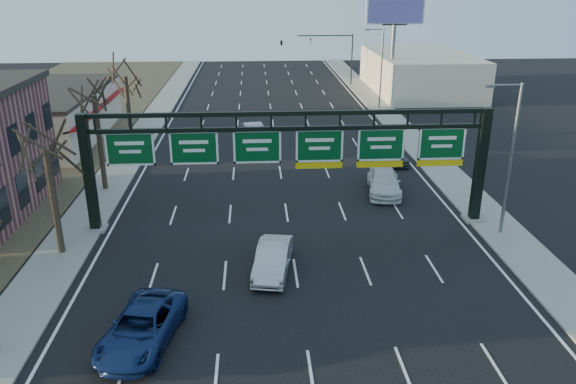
{
  "coord_description": "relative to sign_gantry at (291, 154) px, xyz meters",
  "views": [
    {
      "loc": [
        -2.0,
        -23.62,
        14.43
      ],
      "look_at": [
        -0.19,
        5.41,
        3.2
      ],
      "focal_mm": 35.0,
      "sensor_mm": 36.0,
      "label": 1
    }
  ],
  "objects": [
    {
      "name": "tree_mid",
      "position": [
        -12.96,
        7.0,
        3.23
      ],
      "size": [
        3.6,
        3.6,
        9.24
      ],
      "color": "#32261C",
      "rests_on": "sidewalk_left"
    },
    {
      "name": "ground",
      "position": [
        -0.16,
        -8.0,
        -4.63
      ],
      "size": [
        160.0,
        160.0,
        0.0
      ],
      "primitive_type": "plane",
      "color": "black",
      "rests_on": "ground"
    },
    {
      "name": "streetlight_near",
      "position": [
        12.31,
        -2.0,
        0.45
      ],
      "size": [
        2.15,
        0.22,
        9.0
      ],
      "color": "slate",
      "rests_on": "sidewalk_right"
    },
    {
      "name": "tree_gantry",
      "position": [
        -12.96,
        -3.0,
        2.48
      ],
      "size": [
        3.6,
        3.6,
        8.48
      ],
      "color": "#32261C",
      "rests_on": "sidewalk_left"
    },
    {
      "name": "cream_strip",
      "position": [
        -21.64,
        21.0,
        -2.27
      ],
      "size": [
        10.9,
        18.4,
        4.7
      ],
      "color": "#B9AF99",
      "rests_on": "ground"
    },
    {
      "name": "traffic_signal_mast",
      "position": [
        5.53,
        47.0,
        0.87
      ],
      "size": [
        10.16,
        0.54,
        7.0
      ],
      "color": "black",
      "rests_on": "ground"
    },
    {
      "name": "billboard_right",
      "position": [
        14.84,
        36.98,
        4.43
      ],
      "size": [
        7.0,
        0.5,
        12.0
      ],
      "color": "slate",
      "rests_on": "ground"
    },
    {
      "name": "car_grey_far",
      "position": [
        9.42,
        11.83,
        -3.95
      ],
      "size": [
        1.64,
        4.02,
        1.36
      ],
      "primitive_type": "imported",
      "rotation": [
        0.0,
        0.0,
        0.01
      ],
      "color": "#3E4243",
      "rests_on": "ground"
    },
    {
      "name": "streetlight_far",
      "position": [
        12.31,
        32.0,
        0.45
      ],
      "size": [
        2.15,
        0.22,
        9.0
      ],
      "color": "slate",
      "rests_on": "sidewalk_right"
    },
    {
      "name": "sign_gantry",
      "position": [
        0.0,
        0.0,
        0.0
      ],
      "size": [
        24.6,
        1.2,
        7.2
      ],
      "color": "black",
      "rests_on": "ground"
    },
    {
      "name": "car_silver_distant",
      "position": [
        -2.16,
        18.97,
        -3.81
      ],
      "size": [
        2.63,
        5.18,
        1.63
      ],
      "primitive_type": "imported",
      "rotation": [
        0.0,
        0.0,
        0.19
      ],
      "color": "#B1B2B6",
      "rests_on": "ground"
    },
    {
      "name": "sidewalk_left",
      "position": [
        -12.96,
        12.0,
        -4.57
      ],
      "size": [
        3.0,
        120.0,
        0.12
      ],
      "primitive_type": "cube",
      "color": "gray",
      "rests_on": "ground"
    },
    {
      "name": "sidewalk_right",
      "position": [
        12.64,
        12.0,
        -4.57
      ],
      "size": [
        3.0,
        120.0,
        0.12
      ],
      "primitive_type": "cube",
      "color": "gray",
      "rests_on": "ground"
    },
    {
      "name": "building_right_distant",
      "position": [
        19.84,
        42.0,
        -2.13
      ],
      "size": [
        12.0,
        20.0,
        5.0
      ],
      "primitive_type": "cube",
      "color": "#B9AF99",
      "rests_on": "ground"
    },
    {
      "name": "car_white_wagon",
      "position": [
        6.96,
        5.22,
        -3.85
      ],
      "size": [
        2.95,
        5.65,
        1.56
      ],
      "primitive_type": "imported",
      "rotation": [
        0.0,
        0.0,
        -0.15
      ],
      "color": "white",
      "rests_on": "ground"
    },
    {
      "name": "lane_markings",
      "position": [
        -0.16,
        12.0,
        -4.62
      ],
      "size": [
        21.6,
        120.0,
        0.01
      ],
      "primitive_type": "cube",
      "color": "white",
      "rests_on": "ground"
    },
    {
      "name": "car_silver_sedan",
      "position": [
        -1.34,
        -5.85,
        -3.87
      ],
      "size": [
        2.37,
        4.84,
        1.53
      ],
      "primitive_type": "imported",
      "rotation": [
        0.0,
        0.0,
        -0.17
      ],
      "color": "#B1B2B6",
      "rests_on": "ground"
    },
    {
      "name": "car_blue_suv",
      "position": [
        -7.01,
        -11.52,
        -3.87
      ],
      "size": [
        3.56,
        5.88,
        1.53
      ],
      "primitive_type": "imported",
      "rotation": [
        0.0,
        0.0,
        -0.2
      ],
      "color": "navy",
      "rests_on": "ground"
    },
    {
      "name": "tree_far",
      "position": [
        -12.96,
        17.0,
        2.86
      ],
      "size": [
        3.6,
        3.6,
        8.86
      ],
      "color": "#32261C",
      "rests_on": "sidewalk_left"
    }
  ]
}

